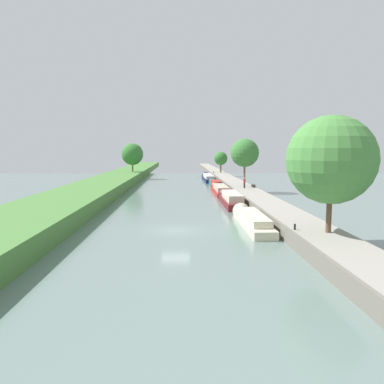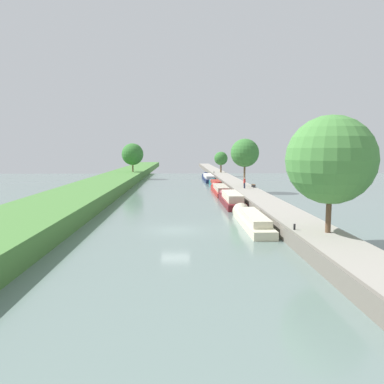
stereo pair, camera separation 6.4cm
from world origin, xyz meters
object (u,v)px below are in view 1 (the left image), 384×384
narrowboat_cream (251,219)px  narrowboat_teal (215,184)px  narrowboat_red (220,190)px  person_walking (244,183)px  mooring_bollard_far (214,172)px  mooring_bollard_near (295,227)px  park_bench (253,185)px  narrowboat_navy (208,178)px  narrowboat_maroon (231,199)px

narrowboat_cream → narrowboat_teal: narrowboat_cream is taller
narrowboat_cream → narrowboat_red: narrowboat_red is taller
narrowboat_red → person_walking: 4.98m
narrowboat_teal → mooring_bollard_far: bearing=85.6°
mooring_bollard_near → park_bench: bearing=84.4°
narrowboat_teal → mooring_bollard_far: (1.72, 22.26, 0.85)m
narrowboat_cream → park_bench: park_bench is taller
mooring_bollard_near → mooring_bollard_far: size_ratio=1.00×
narrowboat_navy → person_walking: 29.64m
mooring_bollard_near → narrowboat_teal: bearing=92.2°
mooring_bollard_near → park_bench: park_bench is taller
narrowboat_cream → mooring_bollard_near: (1.88, -7.28, 0.78)m
narrowboat_navy → park_bench: size_ratio=11.38×
narrowboat_red → narrowboat_teal: 11.77m
narrowboat_maroon → person_walking: bearing=70.6°
narrowboat_maroon → mooring_bollard_far: size_ratio=26.96×
park_bench → narrowboat_navy: bearing=100.5°
narrowboat_red → narrowboat_navy: bearing=90.1°
narrowboat_red → mooring_bollard_far: 34.09m
narrowboat_maroon → narrowboat_red: narrowboat_maroon is taller
mooring_bollard_near → narrowboat_maroon: bearing=95.4°
narrowboat_red → person_walking: person_walking is taller
narrowboat_cream → narrowboat_teal: bearing=89.8°
narrowboat_maroon → mooring_bollard_near: size_ratio=26.96×
narrowboat_teal → narrowboat_red: bearing=-91.5°
park_bench → narrowboat_teal: bearing=109.6°
mooring_bollard_far → narrowboat_navy: bearing=-104.5°
narrowboat_cream → mooring_bollard_far: bearing=88.2°
narrowboat_red → park_bench: size_ratio=8.93×
narrowboat_teal → park_bench: bearing=-70.4°
narrowboat_maroon → person_walking: (3.40, 9.68, 1.31)m
narrowboat_navy → mooring_bollard_far: 8.21m
narrowboat_teal → mooring_bollard_far: mooring_bollard_far is taller
narrowboat_maroon → mooring_bollard_far: narrowboat_maroon is taller
narrowboat_cream → mooring_bollard_near: size_ratio=27.70×
person_walking → narrowboat_teal: bearing=101.8°
person_walking → park_bench: person_walking is taller
person_walking → mooring_bollard_near: bearing=-92.7°
park_bench → person_walking: bearing=-139.6°
narrowboat_cream → narrowboat_maroon: narrowboat_maroon is taller
narrowboat_cream → narrowboat_maroon: bearing=90.4°
narrowboat_cream → person_walking: person_walking is taller
narrowboat_red → narrowboat_teal: size_ratio=1.30×
narrowboat_maroon → narrowboat_teal: size_ratio=1.18×
narrowboat_red → narrowboat_navy: 26.11m
narrowboat_maroon → mooring_bollard_far: bearing=87.6°
narrowboat_maroon → park_bench: bearing=65.4°
narrowboat_teal → park_bench: (4.84, -13.61, 0.97)m
narrowboat_red → park_bench: 5.54m
narrowboat_maroon → park_bench: (5.10, 11.12, 0.78)m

